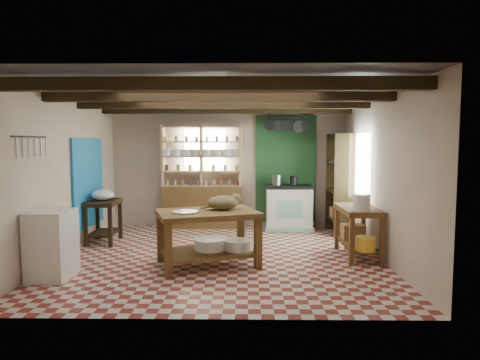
{
  "coord_description": "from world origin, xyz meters",
  "views": [
    {
      "loc": [
        0.39,
        -6.77,
        1.82
      ],
      "look_at": [
        0.29,
        0.3,
        1.2
      ],
      "focal_mm": 32.0,
      "sensor_mm": 36.0,
      "label": 1
    }
  ],
  "objects_px": {
    "prep_table": "(104,222)",
    "right_counter": "(358,232)",
    "work_table": "(208,238)",
    "cat": "(223,203)",
    "stove": "(289,207)",
    "white_cabinet": "(52,244)"
  },
  "relations": [
    {
      "from": "stove",
      "to": "prep_table",
      "type": "distance_m",
      "value": 3.72
    },
    {
      "from": "stove",
      "to": "cat",
      "type": "relative_size",
      "value": 2.04
    },
    {
      "from": "prep_table",
      "to": "white_cabinet",
      "type": "xyz_separation_m",
      "value": [
        -0.02,
        -2.03,
        0.07
      ]
    },
    {
      "from": "work_table",
      "to": "right_counter",
      "type": "xyz_separation_m",
      "value": [
        2.36,
        0.49,
        -0.01
      ]
    },
    {
      "from": "prep_table",
      "to": "white_cabinet",
      "type": "bearing_deg",
      "value": -92.42
    },
    {
      "from": "prep_table",
      "to": "right_counter",
      "type": "bearing_deg",
      "value": -13.42
    },
    {
      "from": "cat",
      "to": "right_counter",
      "type": "bearing_deg",
      "value": -19.06
    },
    {
      "from": "right_counter",
      "to": "cat",
      "type": "relative_size",
      "value": 2.37
    },
    {
      "from": "white_cabinet",
      "to": "cat",
      "type": "height_order",
      "value": "cat"
    },
    {
      "from": "work_table",
      "to": "white_cabinet",
      "type": "xyz_separation_m",
      "value": [
        -2.04,
        -0.64,
        0.05
      ]
    },
    {
      "from": "stove",
      "to": "right_counter",
      "type": "height_order",
      "value": "stove"
    },
    {
      "from": "work_table",
      "to": "right_counter",
      "type": "distance_m",
      "value": 2.41
    },
    {
      "from": "work_table",
      "to": "right_counter",
      "type": "relative_size",
      "value": 1.29
    },
    {
      "from": "cat",
      "to": "work_table",
      "type": "bearing_deg",
      "value": -178.69
    },
    {
      "from": "stove",
      "to": "white_cabinet",
      "type": "height_order",
      "value": "stove"
    },
    {
      "from": "work_table",
      "to": "white_cabinet",
      "type": "bearing_deg",
      "value": 178.71
    },
    {
      "from": "work_table",
      "to": "stove",
      "type": "xyz_separation_m",
      "value": [
        1.47,
        2.67,
        0.06
      ]
    },
    {
      "from": "prep_table",
      "to": "right_counter",
      "type": "distance_m",
      "value": 4.47
    },
    {
      "from": "right_counter",
      "to": "cat",
      "type": "distance_m",
      "value": 2.23
    },
    {
      "from": "stove",
      "to": "white_cabinet",
      "type": "relative_size",
      "value": 1.04
    },
    {
      "from": "work_table",
      "to": "cat",
      "type": "height_order",
      "value": "cat"
    },
    {
      "from": "work_table",
      "to": "right_counter",
      "type": "bearing_deg",
      "value": -6.94
    }
  ]
}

